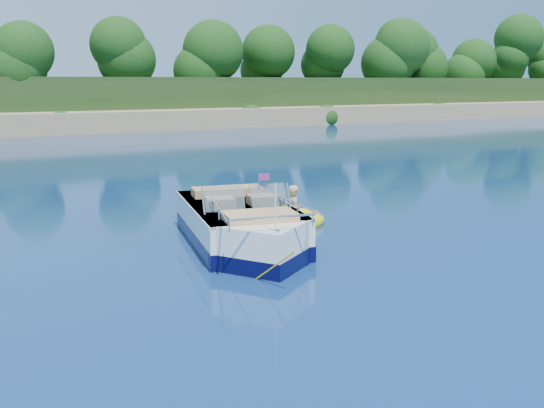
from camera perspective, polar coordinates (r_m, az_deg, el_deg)
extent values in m
plane|color=#0B264E|center=(12.07, 4.21, -6.28)|extent=(160.00, 160.00, 0.00)
cube|color=#8C7551|center=(48.22, -20.61, 6.99)|extent=(170.00, 8.00, 2.00)
cube|color=black|center=(75.02, -23.39, 8.52)|extent=(170.00, 56.00, 6.00)
cylinder|color=#302010|center=(52.09, -21.42, 10.30)|extent=(0.44, 0.44, 3.60)
sphere|color=black|center=(52.17, -21.70, 14.05)|extent=(5.94, 5.94, 5.94)
cylinder|color=#302010|center=(56.18, -0.10, 10.60)|extent=(0.44, 0.44, 2.60)
sphere|color=black|center=(56.19, -0.10, 13.12)|extent=(4.29, 4.29, 4.29)
cylinder|color=#302010|center=(74.52, 19.09, 10.35)|extent=(0.44, 0.44, 3.00)
sphere|color=black|center=(74.55, 19.23, 12.54)|extent=(4.95, 4.95, 4.95)
cube|color=white|center=(14.07, -3.16, -2.27)|extent=(2.89, 4.46, 1.15)
cube|color=white|center=(12.25, -0.88, -4.35)|extent=(2.15, 2.15, 1.15)
cube|color=black|center=(14.11, -3.16, -2.89)|extent=(2.93, 4.50, 0.33)
cube|color=black|center=(12.29, -0.88, -5.06)|extent=(2.19, 2.19, 0.33)
cube|color=#A47856|center=(14.31, -3.50, -0.71)|extent=(2.24, 3.16, 0.11)
cube|color=white|center=(13.95, -3.19, -0.11)|extent=(2.93, 4.47, 0.07)
cube|color=black|center=(16.21, -5.16, -0.28)|extent=(0.66, 0.48, 0.98)
cube|color=#8C9EA5|center=(13.05, -4.46, 0.48)|extent=(0.90, 0.54, 0.53)
cube|color=#8C9EA5|center=(13.30, -0.33, 0.73)|extent=(0.86, 0.32, 0.53)
cube|color=tan|center=(13.58, -4.91, -0.32)|extent=(0.70, 0.70, 0.44)
cube|color=tan|center=(13.82, -0.93, -0.07)|extent=(0.70, 0.70, 0.44)
cube|color=tan|center=(14.99, -4.23, 0.82)|extent=(1.79, 0.90, 0.42)
cube|color=tan|center=(12.30, -1.16, -1.62)|extent=(1.57, 1.07, 0.37)
cylinder|color=white|center=(11.23, 0.32, -0.35)|extent=(0.04, 0.04, 0.93)
cube|color=red|center=(13.20, -0.74, 2.57)|extent=(0.24, 0.06, 0.15)
cube|color=silver|center=(11.27, 0.40, -2.55)|extent=(0.12, 0.08, 0.05)
cylinder|color=yellow|center=(11.03, 0.20, -5.89)|extent=(0.22, 1.17, 0.84)
torus|color=yellow|center=(16.00, 2.36, -1.45)|extent=(1.75, 1.75, 0.38)
torus|color=red|center=(16.00, 2.36, -1.38)|extent=(1.44, 1.44, 0.13)
imported|color=tan|center=(16.03, 1.98, -1.77)|extent=(0.52, 0.85, 1.56)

